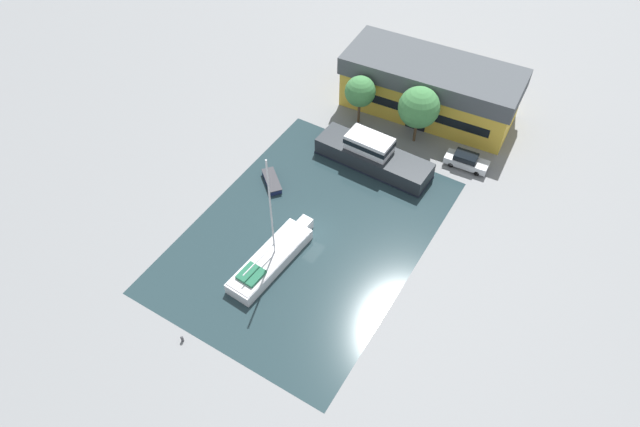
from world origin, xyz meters
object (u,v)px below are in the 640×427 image
Objects in this scene: sailboat_moored at (271,259)px; motor_cruiser at (373,155)px; small_dinghy at (272,181)px; warehouse_building at (430,88)px; quay_tree_by_water at (419,107)px; quay_tree_near_building at (360,92)px; parked_car at (466,161)px.

sailboat_moored reaches higher than motor_cruiser.
warehouse_building is at bearing 16.30° from small_dinghy.
warehouse_building is 12.16m from motor_cruiser.
motor_cruiser is (-2.25, -6.07, -3.39)m from quay_tree_by_water.
warehouse_building is 3.41× the size of quay_tree_near_building.
small_dinghy is at bearing -101.62° from quay_tree_near_building.
quay_tree_near_building is 1.27× the size of parked_car.
sailboat_moored reaches higher than warehouse_building.
small_dinghy is at bearing 138.53° from motor_cruiser.
small_dinghy is at bearing -117.68° from warehouse_building.
parked_car is (6.68, -1.00, -3.89)m from quay_tree_by_water.
quay_tree_by_water is at bearing -102.47° from parked_car.
quay_tree_near_building is at bearing -96.62° from parked_car.
quay_tree_by_water is at bearing 84.11° from sailboat_moored.
sailboat_moored is (-10.64, -22.07, -0.13)m from parked_car.
small_dinghy is at bearing -55.31° from parked_car.
quay_tree_near_building is 8.07m from motor_cruiser.
warehouse_building reaches higher than parked_car.
parked_car is 21.33m from small_dinghy.
quay_tree_near_building is 0.48× the size of sailboat_moored.
warehouse_building is at bearing 45.86° from quay_tree_near_building.
small_dinghy is (-9.97, -14.32, -4.38)m from quay_tree_by_water.
sailboat_moored is (3.14, -22.70, -3.65)m from quay_tree_near_building.
quay_tree_near_building is at bearing -138.00° from warehouse_building.
small_dinghy is (-7.71, -8.25, -0.99)m from motor_cruiser.
sailboat_moored is 3.51× the size of small_dinghy.
warehouse_building is at bearing -4.16° from motor_cruiser.
sailboat_moored reaches higher than quay_tree_near_building.
parked_car is 0.37× the size of motor_cruiser.
quay_tree_near_building is at bearing 41.92° from motor_cruiser.
small_dinghy is at bearing 128.34° from sailboat_moored.
quay_tree_near_building is 1.68× the size of small_dinghy.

